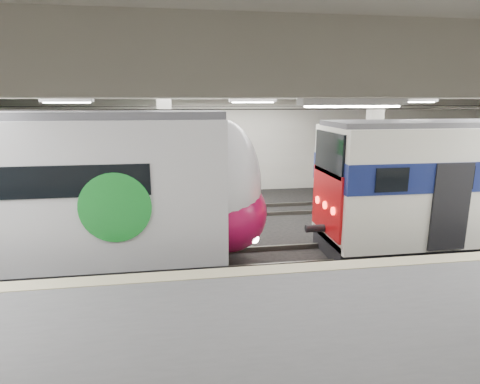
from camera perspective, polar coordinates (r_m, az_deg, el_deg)
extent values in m
cube|color=black|center=(13.02, 3.30, -9.73)|extent=(36.00, 24.00, 0.10)
cube|color=silver|center=(12.02, 3.66, 15.71)|extent=(36.00, 24.00, 0.20)
cube|color=beige|center=(21.99, -2.08, 7.21)|extent=(30.00, 0.10, 5.50)
cube|color=#5A5A5D|center=(7.32, 15.10, -24.76)|extent=(30.00, 7.00, 1.10)
cube|color=#C5B68B|center=(9.67, 7.47, -10.70)|extent=(30.00, 0.50, 0.02)
cube|color=beige|center=(14.91, -10.41, 4.21)|extent=(0.50, 0.50, 5.50)
cube|color=beige|center=(16.71, 18.27, 4.70)|extent=(0.50, 0.50, 5.50)
cube|color=beige|center=(12.01, 3.64, 14.28)|extent=(30.00, 18.00, 0.50)
cube|color=#59544C|center=(12.97, 3.30, -9.20)|extent=(30.00, 1.52, 0.16)
cube|color=#59544C|center=(18.10, -0.33, -2.68)|extent=(30.00, 1.52, 0.16)
cylinder|color=black|center=(12.01, 3.60, 11.66)|extent=(30.00, 0.03, 0.03)
cylinder|color=black|center=(17.42, -0.35, 12.11)|extent=(30.00, 0.03, 0.03)
cube|color=white|center=(10.06, 6.10, 12.60)|extent=(26.00, 8.40, 0.12)
ellipsoid|color=silver|center=(12.06, -2.57, 1.07)|extent=(2.34, 2.89, 3.89)
ellipsoid|color=#A20D3F|center=(12.29, -1.97, -2.90)|extent=(2.48, 2.95, 2.38)
cylinder|color=#1A932D|center=(10.70, -17.34, -2.17)|extent=(1.83, 0.06, 1.83)
cube|color=#B20B0F|center=(12.99, 12.24, -1.36)|extent=(0.08, 2.40, 2.02)
cube|color=black|center=(12.71, 12.57, 5.38)|extent=(0.08, 2.26, 1.32)
cube|color=silver|center=(18.17, -24.96, 3.16)|extent=(12.98, 3.18, 3.49)
cube|color=#1A932D|center=(18.11, -25.10, 4.59)|extent=(13.02, 3.24, 0.74)
cube|color=#4C4C51|center=(17.99, -25.53, 8.93)|extent=(12.96, 2.72, 0.16)
cube|color=black|center=(18.57, -24.39, -2.76)|extent=(12.96, 2.91, 0.60)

